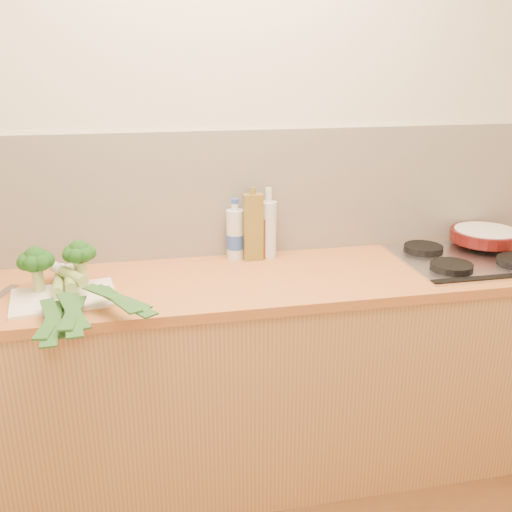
{
  "coord_description": "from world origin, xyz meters",
  "views": [
    {
      "loc": [
        -0.34,
        -0.87,
        1.71
      ],
      "look_at": [
        0.07,
        1.1,
        1.02
      ],
      "focal_mm": 40.0,
      "sensor_mm": 36.0,
      "label": 1
    }
  ],
  "objects": [
    {
      "name": "gas_hob",
      "position": [
        1.02,
        1.2,
        0.91
      ],
      "size": [
        0.58,
        0.5,
        0.04
      ],
      "color": "silver",
      "rests_on": "counter"
    },
    {
      "name": "glass_bottle",
      "position": [
        0.19,
        1.42,
        1.03
      ],
      "size": [
        0.07,
        0.07,
        0.31
      ],
      "color": "silver",
      "rests_on": "counter"
    },
    {
      "name": "leek_mid",
      "position": [
        -0.6,
        1.06,
        0.95
      ],
      "size": [
        0.14,
        0.62,
        0.04
      ],
      "rotation": [
        0.0,
        0.0,
        0.12
      ],
      "color": "white",
      "rests_on": "chopping_board"
    },
    {
      "name": "chopping_board",
      "position": [
        -0.63,
        1.12,
        0.91
      ],
      "size": [
        0.39,
        0.31,
        0.01
      ],
      "primitive_type": "cube",
      "rotation": [
        0.0,
        0.0,
        0.14
      ],
      "color": "white",
      "rests_on": "counter"
    },
    {
      "name": "broccoli_right",
      "position": [
        -0.58,
        1.21,
        1.03
      ],
      "size": [
        0.12,
        0.12,
        0.18
      ],
      "color": "#9CAC64",
      "rests_on": "chopping_board"
    },
    {
      "name": "leek_front",
      "position": [
        -0.65,
        1.09,
        0.93
      ],
      "size": [
        0.11,
        0.69,
        0.04
      ],
      "rotation": [
        0.0,
        0.0,
        0.06
      ],
      "color": "white",
      "rests_on": "chopping_board"
    },
    {
      "name": "water_bottle",
      "position": [
        0.05,
        1.44,
        1.0
      ],
      "size": [
        0.08,
        0.08,
        0.24
      ],
      "color": "silver",
      "rests_on": "counter"
    },
    {
      "name": "oil_tin",
      "position": [
        0.12,
        1.4,
        1.05
      ],
      "size": [
        0.08,
        0.05,
        0.32
      ],
      "color": "olive",
      "rests_on": "counter"
    },
    {
      "name": "amber_bottle",
      "position": [
        0.17,
        1.42,
        0.99
      ],
      "size": [
        0.06,
        0.06,
        0.23
      ],
      "color": "maroon",
      "rests_on": "counter"
    },
    {
      "name": "skillet",
      "position": [
        1.18,
        1.33,
        0.97
      ],
      "size": [
        0.45,
        0.31,
        0.05
      ],
      "rotation": [
        0.0,
        0.0,
        0.11
      ],
      "color": "#4A0E0C",
      "rests_on": "gas_hob"
    },
    {
      "name": "broccoli_left",
      "position": [
        -0.73,
        1.19,
        1.03
      ],
      "size": [
        0.13,
        0.13,
        0.17
      ],
      "color": "#9CAC64",
      "rests_on": "chopping_board"
    },
    {
      "name": "room_shell",
      "position": [
        0.0,
        1.49,
        1.17
      ],
      "size": [
        3.5,
        3.5,
        3.5
      ],
      "color": "beige",
      "rests_on": "ground"
    },
    {
      "name": "leek_back",
      "position": [
        -0.56,
        1.1,
        0.97
      ],
      "size": [
        0.41,
        0.59,
        0.04
      ],
      "rotation": [
        0.0,
        0.0,
        0.58
      ],
      "color": "white",
      "rests_on": "chopping_board"
    },
    {
      "name": "counter",
      "position": [
        0.0,
        1.2,
        0.45
      ],
      "size": [
        3.2,
        0.62,
        0.9
      ],
      "color": "tan",
      "rests_on": "ground"
    }
  ]
}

